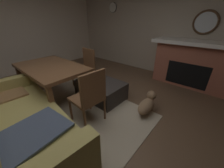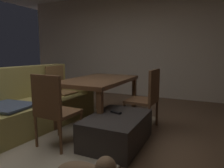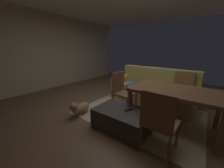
{
  "view_description": "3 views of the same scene",
  "coord_description": "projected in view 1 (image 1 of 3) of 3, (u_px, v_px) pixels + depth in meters",
  "views": [
    {
      "loc": [
        -1.49,
        0.9,
        1.56
      ],
      "look_at": [
        -0.3,
        -0.48,
        0.65
      ],
      "focal_mm": 20.78,
      "sensor_mm": 36.0,
      "label": 1
    },
    {
      "loc": [
        -2.05,
        -1.84,
        1.19
      ],
      "look_at": [
        -0.3,
        -1.03,
        0.89
      ],
      "focal_mm": 33.09,
      "sensor_mm": 36.0,
      "label": 2
    },
    {
      "loc": [
        1.42,
        -2.61,
        1.43
      ],
      "look_at": [
        -0.22,
        -0.43,
        0.7
      ],
      "focal_mm": 20.17,
      "sensor_mm": 36.0,
      "label": 3
    }
  ],
  "objects": [
    {
      "name": "floor",
      "position": [
        80.0,
        123.0,
        2.17
      ],
      "size": [
        8.12,
        8.12,
        0.0
      ],
      "primitive_type": "plane",
      "color": "brown"
    },
    {
      "name": "wall_back_fireplace_side",
      "position": [
        165.0,
        27.0,
        3.7
      ],
      "size": [
        7.16,
        0.12,
        2.73
      ],
      "primitive_type": "cube",
      "color": "#B7A893",
      "rests_on": "ground"
    },
    {
      "name": "area_rug",
      "position": [
        73.0,
        113.0,
        2.4
      ],
      "size": [
        2.6,
        2.0,
        0.01
      ],
      "primitive_type": "cube",
      "color": "tan",
      "rests_on": "ground"
    },
    {
      "name": "fireplace",
      "position": [
        192.0,
        64.0,
        3.25
      ],
      "size": [
        1.91,
        0.76,
        1.12
      ],
      "color": "#9E5642",
      "rests_on": "ground"
    },
    {
      "name": "round_wall_mirror",
      "position": [
        205.0,
        22.0,
        3.02
      ],
      "size": [
        0.54,
        0.05,
        0.54
      ],
      "color": "#4C331E"
    },
    {
      "name": "couch",
      "position": [
        16.0,
        125.0,
        1.68
      ],
      "size": [
        2.26,
        1.12,
        0.95
      ],
      "color": "#9E8E4C",
      "rests_on": "ground"
    },
    {
      "name": "ottoman_coffee_table",
      "position": [
        101.0,
        90.0,
        2.82
      ],
      "size": [
        0.99,
        0.67,
        0.38
      ],
      "primitive_type": "cube",
      "color": "#2D2826",
      "rests_on": "ground"
    },
    {
      "name": "tv_remote",
      "position": [
        95.0,
        81.0,
        2.75
      ],
      "size": [
        0.1,
        0.17,
        0.02
      ],
      "primitive_type": "cube",
      "rotation": [
        0.0,
        0.0,
        -0.33
      ],
      "color": "black",
      "rests_on": "ottoman_coffee_table"
    },
    {
      "name": "dining_table",
      "position": [
        51.0,
        70.0,
        2.58
      ],
      "size": [
        1.52,
        0.92,
        0.74
      ],
      "color": "brown",
      "rests_on": "ground"
    },
    {
      "name": "dining_chair_south",
      "position": [
        86.0,
        66.0,
        3.22
      ],
      "size": [
        0.47,
        0.47,
        0.93
      ],
      "color": "brown",
      "rests_on": "ground"
    },
    {
      "name": "dining_chair_north",
      "position": [
        1.0,
        92.0,
        2.07
      ],
      "size": [
        0.46,
        0.46,
        0.93
      ],
      "color": "brown",
      "rests_on": "ground"
    },
    {
      "name": "dining_chair_west",
      "position": [
        90.0,
        95.0,
        1.97
      ],
      "size": [
        0.46,
        0.46,
        0.93
      ],
      "color": "brown",
      "rests_on": "ground"
    },
    {
      "name": "small_dog",
      "position": [
        147.0,
        104.0,
        2.34
      ],
      "size": [
        0.27,
        0.55,
        0.32
      ],
      "color": "#8C6B4C",
      "rests_on": "ground"
    },
    {
      "name": "wall_clock",
      "position": [
        113.0,
        7.0,
        4.49
      ],
      "size": [
        0.33,
        0.03,
        0.33
      ],
      "color": "silver"
    }
  ]
}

